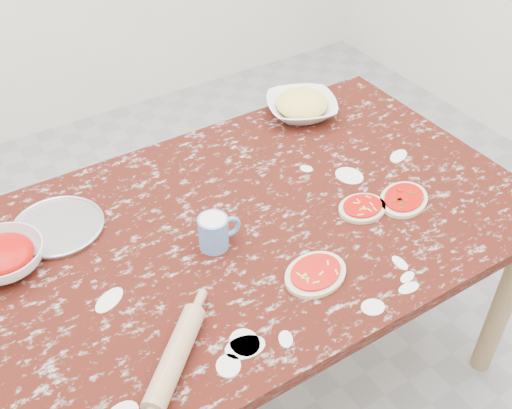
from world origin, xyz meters
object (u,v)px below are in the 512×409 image
Objects in this scene: sauce_bowl at (4,258)px; rolling_pin at (175,357)px; flour_mug at (215,232)px; cheese_bowl at (301,108)px; worktable at (256,239)px; pizza_tray at (58,227)px.

rolling_pin is at bearing -65.03° from sauce_bowl.
sauce_bowl is 0.55m from flour_mug.
sauce_bowl is 1.12m from cheese_bowl.
worktable is 6.50× the size of cheese_bowl.
sauce_bowl is (-0.16, -0.07, 0.03)m from pizza_tray.
cheese_bowl is at bearing 7.61° from pizza_tray.
rolling_pin is (-0.27, -0.29, -0.02)m from flour_mug.
sauce_bowl is (-0.66, 0.19, 0.12)m from worktable.
flour_mug reaches higher than pizza_tray.
worktable is 0.21m from flour_mug.
worktable is 5.87× the size of rolling_pin.
pizza_tray is 0.94× the size of rolling_pin.
sauce_bowl is at bearing -155.66° from pizza_tray.
flour_mug reaches higher than rolling_pin.
sauce_bowl reaches higher than pizza_tray.
pizza_tray is 1.21× the size of sauce_bowl.
flour_mug reaches higher than worktable.
flour_mug reaches higher than sauce_bowl.
rolling_pin is at bearing -140.27° from cheese_bowl.
flour_mug is at bearing 47.51° from rolling_pin.
rolling_pin is (-0.42, -0.33, 0.11)m from worktable.
worktable is 6.27× the size of pizza_tray.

